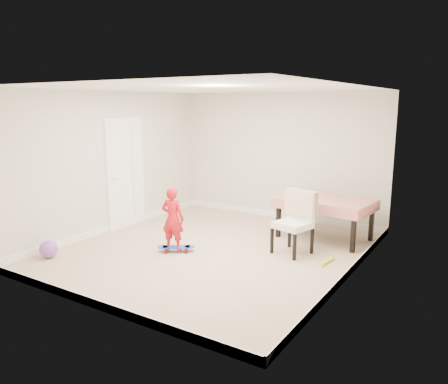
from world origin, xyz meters
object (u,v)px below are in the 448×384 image
Objects in this scene: skateboard at (176,249)px; balloon at (49,249)px; dining_chair at (293,223)px; dining_table at (324,218)px; child at (173,221)px.

balloon reaches higher than skateboard.
dining_chair reaches higher than skateboard.
dining_table is at bearing 95.25° from dining_chair.
dining_chair is (-0.16, -1.03, 0.14)m from dining_table.
child is at bearing 40.31° from balloon.
balloon is (-3.29, -3.25, -0.23)m from dining_table.
dining_chair is at bearing -162.05° from child.
dining_table is 5.66× the size of balloon.
skateboard is 2.13× the size of balloon.
dining_table reaches higher than balloon.
skateboard is at bearing 40.59° from balloon.
child is (-0.03, -0.04, 0.48)m from skateboard.
dining_table is 1.52× the size of child.
balloon is (-3.13, -2.22, -0.37)m from dining_chair.
child is (-1.81, -2.00, 0.15)m from dining_table.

